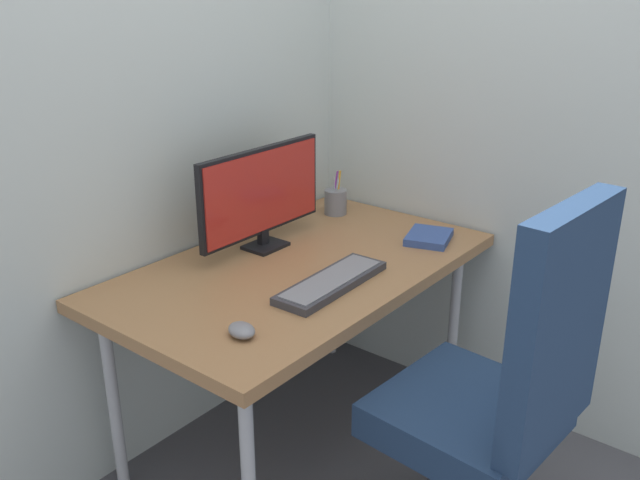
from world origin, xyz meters
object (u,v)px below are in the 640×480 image
Objects in this scene: keyboard at (332,282)px; mouse at (242,330)px; pen_holder at (336,201)px; notebook at (429,237)px; monitor at (262,193)px; office_chair at (502,389)px.

mouse is (-0.39, -0.00, 0.00)m from keyboard.
notebook is (-0.03, -0.45, -0.04)m from pen_holder.
notebook is (0.42, -0.43, -0.18)m from monitor.
keyboard is at bearing -143.71° from pen_holder.
monitor is 3.21× the size of pen_holder.
keyboard and notebook have the same top height.
mouse is 1.03m from pen_holder.
monitor is at bearing -177.49° from pen_holder.
keyboard is at bearing -105.75° from monitor.
monitor is at bearing 54.32° from mouse.
monitor is 3.14× the size of notebook.
office_chair reaches higher than monitor.
pen_holder reaches higher than keyboard.
notebook is at bearing -45.70° from monitor.
office_chair is 2.59× the size of keyboard.
notebook is (0.92, -0.04, -0.00)m from mouse.
office_chair is 1.98× the size of monitor.
mouse is at bearing -179.47° from keyboard.
keyboard is (-0.11, -0.39, -0.18)m from monitor.
office_chair reaches higher than pen_holder.
office_chair is at bearing -91.40° from keyboard.
keyboard is 0.53m from notebook.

